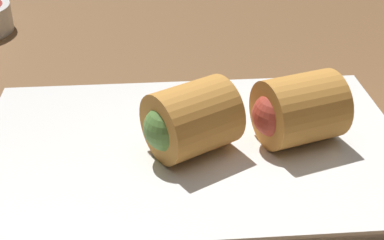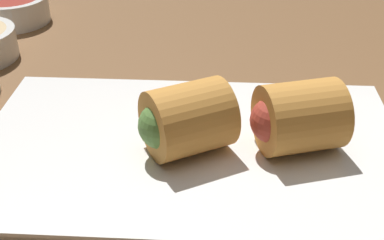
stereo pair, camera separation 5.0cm
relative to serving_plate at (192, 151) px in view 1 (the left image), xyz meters
The scene contains 4 objects.
table_surface 2.97cm from the serving_plate, 13.64° to the left, with size 180.00×140.00×2.00cm.
serving_plate is the anchor object (origin of this frame).
roll_front_left 8.97cm from the serving_plate, ahead, with size 7.77×7.23×5.65cm.
roll_front_right 3.73cm from the serving_plate, 114.27° to the right, with size 8.16×7.96×5.65cm.
Camera 1 is at (-5.19, -36.62, 27.76)cm, focal length 50.00 mm.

